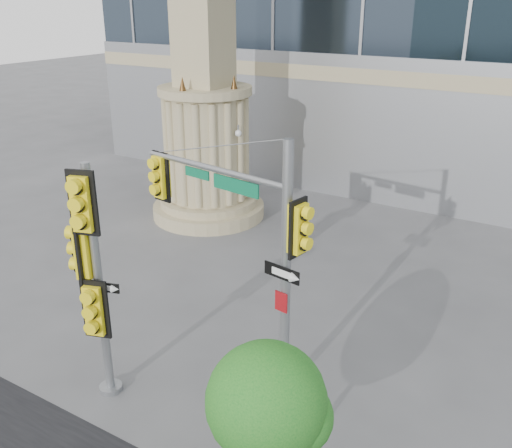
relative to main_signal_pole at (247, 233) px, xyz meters
The scene contains 5 objects.
ground 3.83m from the main_signal_pole, 126.59° to the right, with size 120.00×120.00×0.00m, color #545456.
monument 10.61m from the main_signal_pole, 131.05° to the left, with size 4.40×4.40×16.60m.
main_signal_pole is the anchor object (origin of this frame).
secondary_signal_pole 3.27m from the main_signal_pole, 135.48° to the right, with size 0.99×0.71×5.28m.
street_tree 3.98m from the main_signal_pole, 52.37° to the right, with size 2.03×1.98×3.16m.
Camera 1 is at (6.80, -8.19, 8.22)m, focal length 40.00 mm.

